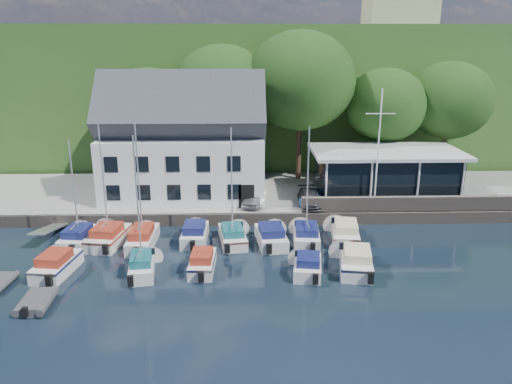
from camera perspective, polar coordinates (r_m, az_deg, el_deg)
ground at (r=30.83m, az=1.98°, el=-11.06°), size 180.00×180.00×0.00m
quay at (r=46.82m, az=0.70°, el=-0.38°), size 60.00×13.00×1.00m
quay_face at (r=40.67m, az=1.06°, el=-3.12°), size 60.00×0.30×1.00m
hillside at (r=89.39m, az=-0.41°, el=12.86°), size 160.00×75.00×16.00m
field_patch at (r=97.64m, az=4.42°, el=17.95°), size 50.00×30.00×0.30m
farmhouse at (r=82.82m, az=16.18°, el=20.28°), size 10.40×7.00×8.20m
harbor_building at (r=44.89m, az=-8.22°, el=5.08°), size 14.40×8.20×8.70m
club_pavilion at (r=46.43m, az=14.49°, el=2.19°), size 13.20×7.20×4.10m
seawall at (r=42.91m, az=17.27°, el=-1.27°), size 18.00×0.50×1.20m
gangway at (r=41.64m, az=-22.22°, el=-4.70°), size 1.20×6.00×1.40m
car_silver at (r=42.33m, az=-0.19°, el=-0.65°), size 2.51×4.10×1.30m
car_white at (r=42.89m, az=0.36°, el=-0.57°), size 1.70×3.44×1.08m
car_dgrey at (r=42.55m, az=6.15°, el=-0.70°), size 1.78×4.32×1.25m
car_blue at (r=42.98m, az=6.26°, el=-0.50°), size 1.98×3.90×1.28m
flagpole at (r=41.82m, az=13.78°, el=4.68°), size 2.36×0.20×9.84m
tree_1 at (r=50.28m, az=-12.10°, el=7.51°), size 8.08×8.08×11.04m
tree_2 at (r=50.31m, az=-3.84°, el=9.08°), size 9.64×9.64×13.17m
tree_3 at (r=49.46m, az=5.02°, el=9.69°), size 10.60×10.60×14.49m
tree_4 at (r=51.23m, az=14.42°, el=7.49°), size 8.03×8.03×10.98m
tree_5 at (r=53.71m, az=20.97°, el=7.66°), size 8.48×8.48×11.58m
boat_r1_0 at (r=37.96m, az=-20.12°, el=0.42°), size 2.54×5.97×8.67m
boat_r1_1 at (r=37.21m, az=-17.02°, el=0.88°), size 3.20×6.36×9.28m
boat_r1_2 at (r=36.32m, az=-13.23°, el=0.71°), size 1.94×6.76×9.17m
boat_r1_3 at (r=37.69m, az=-7.01°, el=-4.53°), size 2.07×5.77×1.48m
boat_r1_4 at (r=36.05m, az=-2.78°, el=0.32°), size 2.74×6.18×8.32m
boat_r1_5 at (r=36.90m, az=1.74°, el=-4.87°), size 2.78×6.03×1.50m
boat_r1_6 at (r=36.35m, az=5.92°, el=0.54°), size 2.53×6.25×8.50m
boat_r1_7 at (r=38.22m, az=10.14°, el=-4.34°), size 2.97×6.71×1.51m
boat_r2_0 at (r=34.91m, az=-21.85°, el=-7.48°), size 2.78×5.92×1.51m
boat_r2_1 at (r=32.01m, az=-13.32°, el=-2.11°), size 2.42×5.82×8.53m
boat_r2_2 at (r=33.07m, az=-6.15°, el=-7.77°), size 1.89×5.34×1.39m
boat_r2_3 at (r=32.60m, az=5.93°, el=-8.18°), size 2.54×4.94×1.35m
boat_r2_4 at (r=33.59m, az=11.35°, el=-7.46°), size 3.20×6.66×1.55m
dinghy_1 at (r=31.50m, az=-23.80°, el=-11.26°), size 1.93×3.09×0.70m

